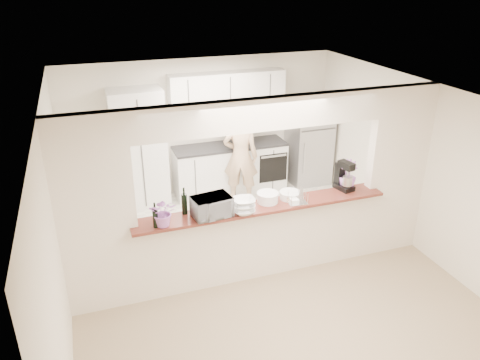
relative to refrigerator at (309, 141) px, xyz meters
name	(u,v)px	position (x,y,z in m)	size (l,w,h in m)	color
floor	(260,274)	(-2.05, -2.65, -0.85)	(6.00, 6.00, 0.00)	tan
tile_overlay	(226,222)	(-2.05, -1.10, -0.84)	(5.00, 2.90, 0.01)	silver
partition	(262,176)	(-2.05, -2.65, 0.63)	(5.00, 0.15, 2.50)	white
bar_counter	(261,238)	(-2.05, -2.65, -0.27)	(3.40, 0.38, 1.09)	white
kitchen_cabinets	(196,147)	(-2.24, 0.07, 0.12)	(3.15, 0.62, 2.25)	white
refrigerator	(309,141)	(0.00, 0.00, 0.00)	(0.75, 0.70, 1.70)	silver
flower_left	(163,212)	(-3.35, -2.79, 0.42)	(0.32, 0.28, 0.36)	#CE6DAB
wine_bottle_a	(155,218)	(-3.45, -2.80, 0.36)	(0.06, 0.06, 0.32)	black
wine_bottle_b	(184,203)	(-3.05, -2.58, 0.38)	(0.07, 0.07, 0.36)	black
toaster_oven	(212,207)	(-2.75, -2.75, 0.37)	(0.47, 0.32, 0.26)	#A0A0A4
serving_bowls	(244,206)	(-2.35, -2.82, 0.34)	(0.27, 0.27, 0.20)	white
plate_stack_a	(268,197)	(-1.95, -2.62, 0.31)	(0.29, 0.29, 0.13)	white
plate_stack_b	(290,195)	(-1.63, -2.62, 0.29)	(0.28, 0.28, 0.10)	white
red_bowl	(263,198)	(-2.00, -2.57, 0.28)	(0.16, 0.16, 0.08)	maroon
tan_bowl	(290,198)	(-1.65, -2.68, 0.28)	(0.16, 0.16, 0.08)	#CBB28F
utensil_caddy	(298,197)	(-1.60, -2.80, 0.34)	(0.25, 0.16, 0.23)	silver
stand_mixer	(344,177)	(-0.80, -2.59, 0.42)	(0.23, 0.31, 0.41)	black
flower_right	(348,175)	(-0.75, -2.60, 0.45)	(0.23, 0.23, 0.42)	#BA64B9
person	(241,157)	(-1.55, -0.39, 0.00)	(0.62, 0.41, 1.70)	#D6B18B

